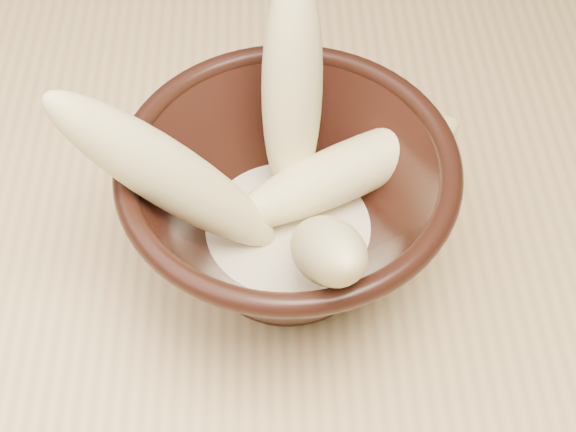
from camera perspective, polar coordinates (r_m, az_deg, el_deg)
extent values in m
cube|color=#DCBA79|center=(0.57, 5.62, -10.18)|extent=(1.20, 0.80, 0.04)
cylinder|color=black|center=(0.58, 0.00, -3.07)|extent=(0.10, 0.10, 0.01)
cylinder|color=black|center=(0.56, 0.00, -1.82)|extent=(0.09, 0.09, 0.01)
torus|color=black|center=(0.50, 0.00, 3.66)|extent=(0.22, 0.22, 0.01)
cylinder|color=beige|center=(0.56, 0.00, -1.18)|extent=(0.12, 0.12, 0.02)
ellipsoid|color=#E8DE89|center=(0.53, 0.28, 8.95)|extent=(0.05, 0.10, 0.17)
ellipsoid|color=#E8DE89|center=(0.49, -8.28, 2.80)|extent=(0.15, 0.04, 0.17)
ellipsoid|color=#E8DE89|center=(0.55, 4.22, 3.22)|extent=(0.18, 0.11, 0.05)
ellipsoid|color=#E8DE89|center=(0.47, 2.74, -2.43)|extent=(0.05, 0.13, 0.14)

